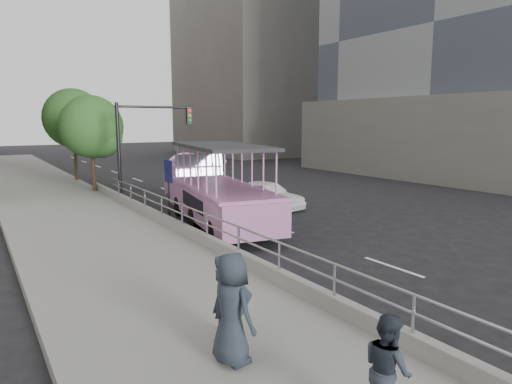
{
  "coord_description": "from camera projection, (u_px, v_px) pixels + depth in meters",
  "views": [
    {
      "loc": [
        -9.36,
        -10.81,
        4.27
      ],
      "look_at": [
        -0.93,
        2.56,
        1.81
      ],
      "focal_mm": 32.0,
      "sensor_mm": 36.0,
      "label": 1
    }
  ],
  "objects": [
    {
      "name": "guardrail",
      "position": [
        207.0,
        221.0,
        14.48
      ],
      "size": [
        0.07,
        22.0,
        0.71
      ],
      "color": "#A4A4A8",
      "rests_on": "kerb_wall"
    },
    {
      "name": "street_tree_far",
      "position": [
        75.0,
        121.0,
        30.65
      ],
      "size": [
        3.97,
        3.97,
        6.45
      ],
      "color": "#312016",
      "rests_on": "ground"
    },
    {
      "name": "parking_sign",
      "position": [
        169.0,
        185.0,
        18.23
      ],
      "size": [
        0.11,
        0.62,
        2.74
      ],
      "color": "black",
      "rests_on": "ground"
    },
    {
      "name": "pedestrian_mid",
      "position": [
        388.0,
        369.0,
        5.96
      ],
      "size": [
        0.76,
        0.87,
        1.52
      ],
      "primitive_type": "imported",
      "rotation": [
        0.0,
        0.0,
        1.28
      ],
      "color": "#252D37",
      "rests_on": "sidewalk"
    },
    {
      "name": "street_tree_near",
      "position": [
        93.0,
        129.0,
        25.61
      ],
      "size": [
        3.52,
        3.52,
        5.72
      ],
      "color": "#312016",
      "rests_on": "ground"
    },
    {
      "name": "sidewalk",
      "position": [
        72.0,
        216.0,
        19.93
      ],
      "size": [
        5.5,
        80.0,
        0.3
      ],
      "primitive_type": "cube",
      "color": "gray",
      "rests_on": "ground"
    },
    {
      "name": "pedestrian_far",
      "position": [
        232.0,
        309.0,
        7.45
      ],
      "size": [
        0.73,
        1.0,
        1.88
      ],
      "primitive_type": "imported",
      "rotation": [
        0.0,
        0.0,
        1.72
      ],
      "color": "#252D37",
      "rests_on": "sidewalk"
    },
    {
      "name": "kerb_wall",
      "position": [
        207.0,
        241.0,
        14.58
      ],
      "size": [
        0.24,
        30.0,
        0.36
      ],
      "primitive_type": "cube",
      "color": "#A4A49E",
      "rests_on": "sidewalk"
    },
    {
      "name": "duck_boat",
      "position": [
        212.0,
        192.0,
        19.57
      ],
      "size": [
        4.17,
        10.37,
        3.36
      ],
      "color": "black",
      "rests_on": "ground"
    },
    {
      "name": "ground",
      "position": [
        323.0,
        256.0,
        14.63
      ],
      "size": [
        160.0,
        160.0,
        0.0
      ],
      "primitive_type": "plane",
      "color": "black"
    },
    {
      "name": "pedestrian_near",
      "position": [
        223.0,
        295.0,
        8.51
      ],
      "size": [
        0.39,
        0.58,
        1.53
      ],
      "primitive_type": "imported",
      "rotation": [
        0.0,
        0.0,
        1.52
      ],
      "color": "#252D37",
      "rests_on": "sidewalk"
    },
    {
      "name": "car",
      "position": [
        267.0,
        195.0,
        22.45
      ],
      "size": [
        2.5,
        4.31,
        1.38
      ],
      "primitive_type": "imported",
      "rotation": [
        0.0,
        0.0,
        0.23
      ],
      "color": "white",
      "rests_on": "ground"
    },
    {
      "name": "traffic_signal",
      "position": [
        141.0,
        136.0,
        23.64
      ],
      "size": [
        4.2,
        0.32,
        5.2
      ],
      "color": "black",
      "rests_on": "ground"
    },
    {
      "name": "midrise_stone_a",
      "position": [
        269.0,
        32.0,
        60.97
      ],
      "size": [
        20.0,
        20.0,
        32.0
      ],
      "primitive_type": "cube",
      "color": "gray",
      "rests_on": "ground"
    }
  ]
}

